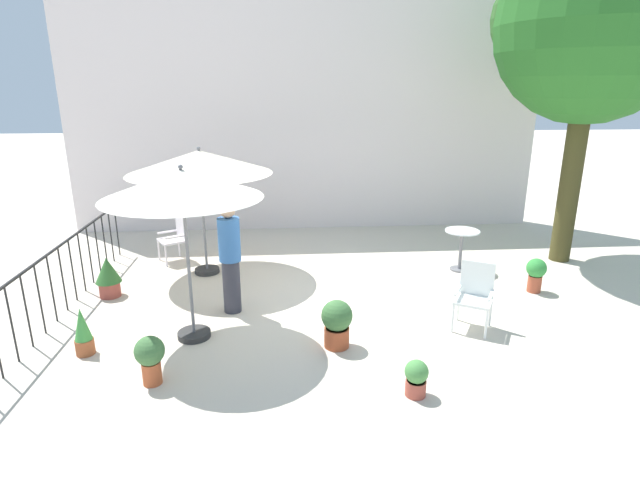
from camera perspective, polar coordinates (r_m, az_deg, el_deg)
The scene contains 16 objects.
ground_plane at distance 8.07m, azimuth 0.07°, elevation -6.56°, with size 60.00×60.00×0.00m, color beige.
villa_facade at distance 11.66m, azimuth -1.58°, elevation 14.31°, with size 10.66×0.30×5.32m, color silver.
terrace_railing at distance 8.47m, azimuth -27.00°, elevation -2.41°, with size 0.03×5.17×1.01m.
shade_tree at distance 10.44m, azimuth 28.94°, elevation 20.60°, with size 3.47×3.31×5.88m.
patio_umbrella_0 at distance 8.83m, azimuth -13.59°, elevation 8.57°, with size 2.48×2.48×2.27m.
patio_umbrella_1 at distance 6.41m, azimuth -15.48°, elevation 5.98°, with size 2.01×2.01×2.34m.
cafe_table_0 at distance 9.41m, azimuth 15.84°, elevation -0.33°, with size 0.62×0.62×0.76m.
patio_chair_0 at distance 9.95m, azimuth -16.15°, elevation 0.53°, with size 0.62×0.63×0.90m.
patio_chair_1 at distance 7.26m, azimuth 17.26°, elevation -5.69°, with size 0.63×0.62×0.94m.
potted_plant_0 at distance 8.89m, azimuth 23.42°, elevation -3.44°, with size 0.32×0.32×0.57m.
potted_plant_1 at distance 5.72m, azimuth 10.92°, elevation -15.14°, with size 0.26×0.26×0.42m.
potted_plant_2 at distance 6.51m, azimuth 1.93°, elevation -9.35°, with size 0.41×0.41×0.64m.
potted_plant_3 at distance 6.07m, azimuth -18.84°, elevation -12.44°, with size 0.34×0.34×0.58m.
potted_plant_4 at distance 8.66m, azimuth -23.03°, elevation -3.76°, with size 0.40×0.40×0.66m.
potted_plant_5 at distance 7.01m, azimuth -25.44°, elevation -9.48°, with size 0.23×0.23×0.63m.
standing_person at distance 7.40m, azimuth -10.22°, elevation -1.93°, with size 0.33×0.33×1.67m.
Camera 1 is at (-0.56, -7.36, 3.26)m, focal length 28.04 mm.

